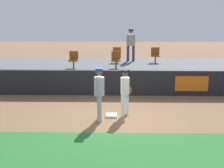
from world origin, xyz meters
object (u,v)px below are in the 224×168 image
at_px(player_fielder_home, 125,90).
at_px(seat_back_center, 117,54).
at_px(seat_front_center, 116,59).
at_px(spectator_hooded, 131,43).
at_px(first_base, 111,115).
at_px(player_runner_visitor, 99,91).
at_px(seat_back_right, 155,54).
at_px(seat_front_left, 74,59).

height_order(player_fielder_home, seat_back_center, seat_back_center).
height_order(player_fielder_home, seat_front_center, seat_front_center).
bearing_deg(spectator_hooded, first_base, 70.49).
bearing_deg(first_base, player_runner_visitor, -132.35).
xyz_separation_m(player_fielder_home, seat_back_right, (1.80, 6.21, 0.49)).
bearing_deg(first_base, player_fielder_home, 14.62).
bearing_deg(first_base, seat_back_center, 88.50).
relative_size(player_runner_visitor, seat_back_right, 2.24).
height_order(first_base, player_fielder_home, player_fielder_home).
height_order(seat_front_center, seat_back_right, same).
xyz_separation_m(seat_front_center, seat_front_left, (-2.12, -0.00, -0.00)).
bearing_deg(player_runner_visitor, seat_back_center, 172.20).
distance_m(player_runner_visitor, seat_back_center, 6.83).
bearing_deg(spectator_hooded, seat_back_center, 22.43).
distance_m(first_base, spectator_hooded, 7.22).
distance_m(seat_front_center, seat_back_center, 1.80).
bearing_deg(seat_front_center, player_fielder_home, -85.20).
xyz_separation_m(first_base, spectator_hooded, (0.95, 6.87, 2.01)).
xyz_separation_m(first_base, seat_front_left, (-1.99, 4.54, 1.44)).
height_order(seat_back_center, spectator_hooded, spectator_hooded).
relative_size(player_runner_visitor, spectator_hooded, 1.04).
bearing_deg(seat_front_center, first_base, -91.62).
xyz_separation_m(first_base, seat_back_right, (2.29, 6.34, 1.44)).
xyz_separation_m(seat_front_left, seat_back_center, (2.16, 1.80, 0.00)).
xyz_separation_m(first_base, player_runner_visitor, (-0.41, -0.45, 1.05)).
bearing_deg(seat_back_center, spectator_hooded, 34.05).
xyz_separation_m(player_fielder_home, seat_back_center, (-0.33, 6.21, 0.49)).
xyz_separation_m(seat_back_center, spectator_hooded, (0.79, 0.53, 0.57)).
distance_m(player_runner_visitor, seat_front_left, 5.25).
distance_m(seat_back_right, spectator_hooded, 1.55).
relative_size(player_fielder_home, seat_front_center, 2.05).
distance_m(player_runner_visitor, seat_back_right, 7.33).
distance_m(seat_front_left, seat_back_center, 2.81).
bearing_deg(player_runner_visitor, player_fielder_home, 119.70).
bearing_deg(seat_front_left, seat_back_right, 22.80).
height_order(player_runner_visitor, seat_back_right, player_runner_visitor).
height_order(seat_front_left, spectator_hooded, spectator_hooded).
height_order(seat_back_right, spectator_hooded, spectator_hooded).
height_order(player_runner_visitor, seat_front_left, player_runner_visitor).
relative_size(seat_front_left, seat_back_right, 1.00).
height_order(first_base, seat_back_right, seat_back_right).
bearing_deg(seat_back_center, seat_front_center, -91.19).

